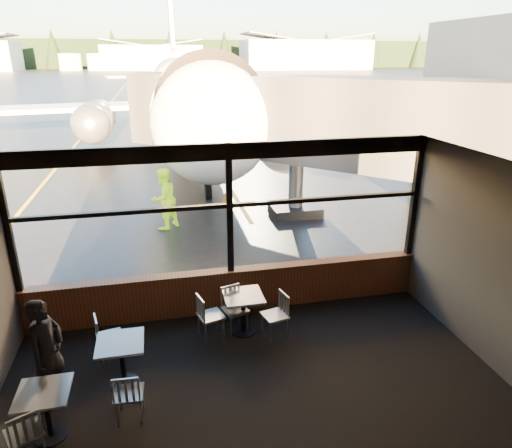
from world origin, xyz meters
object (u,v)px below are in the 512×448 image
object	(u,v)px
chair_near_w	(211,316)
chair_mid_s	(129,394)
airliner	(182,47)
cafe_table_left	(47,414)
ground_crew	(164,199)
chair_near_e	(275,316)
chair_near_n	(235,310)
passenger	(47,353)
jet_bridge	(313,138)
cafe_table_near	(243,314)
cone_nose	(227,195)
chair_mid_w	(110,337)
cafe_table_mid	(122,363)
chair_left_s	(24,434)

from	to	relation	value
chair_near_w	chair_mid_s	size ratio (longest dim) A/B	1.08
chair_near_w	airliner	bearing A→B (deg)	161.73
cafe_table_left	ground_crew	xyz separation A→B (m)	(1.84, 8.05, 0.56)
chair_near_e	chair_near_n	size ratio (longest dim) A/B	0.98
airliner	passenger	bearing A→B (deg)	-98.80
jet_bridge	passenger	bearing A→B (deg)	-131.43
cafe_table_near	cafe_table_left	xyz separation A→B (m)	(-3.12, -1.95, -0.02)
cafe_table_near	cone_nose	size ratio (longest dim) A/B	1.47
airliner	ground_crew	bearing A→B (deg)	-96.23
chair_near_e	chair_mid_w	world-z (taller)	chair_near_e
cafe_table_mid	chair_mid_s	bearing A→B (deg)	-80.50
chair_near_w	chair_left_s	xyz separation A→B (m)	(-2.69, -2.27, -0.02)
chair_near_n	ground_crew	world-z (taller)	ground_crew
chair_near_n	passenger	xyz separation A→B (m)	(-3.03, -1.29, 0.42)
cafe_table_near	passenger	bearing A→B (deg)	-158.85
cafe_table_left	chair_near_e	world-z (taller)	chair_near_e
cafe_table_left	cone_nose	xyz separation A→B (m)	(4.14, 10.29, -0.11)
chair_left_s	cone_nose	size ratio (longest dim) A/B	1.63
airliner	jet_bridge	world-z (taller)	airliner
chair_mid_s	chair_left_s	xyz separation A→B (m)	(-1.28, -0.49, 0.02)
cafe_table_left	chair_near_n	distance (m)	3.58
cafe_table_near	chair_near_w	world-z (taller)	chair_near_w
jet_bridge	passenger	world-z (taller)	jet_bridge
jet_bridge	chair_near_e	bearing A→B (deg)	-114.13
chair_mid_s	cone_nose	world-z (taller)	chair_mid_s
passenger	chair_left_s	bearing A→B (deg)	-161.10
airliner	chair_mid_s	bearing A→B (deg)	-95.74
cafe_table_left	chair_near_n	size ratio (longest dim) A/B	0.84
cafe_table_near	chair_mid_w	bearing A→B (deg)	-172.20
cafe_table_left	ground_crew	size ratio (longest dim) A/B	0.41
cafe_table_left	chair_mid_w	world-z (taller)	chair_mid_w
chair_near_w	cone_nose	world-z (taller)	chair_near_w
chair_near_n	ground_crew	distance (m)	6.17
airliner	chair_near_n	bearing A→B (deg)	-91.19
chair_mid_s	passenger	distance (m)	1.37
cafe_table_near	cafe_table_left	bearing A→B (deg)	-147.99
ground_crew	cone_nose	size ratio (longest dim) A/B	3.46
chair_left_s	ground_crew	distance (m)	8.68
airliner	jet_bridge	xyz separation A→B (m)	(2.98, -14.67, -2.94)
chair_mid_s	cafe_table_near	bearing A→B (deg)	45.61
airliner	jet_bridge	distance (m)	15.26
airliner	chair_mid_w	xyz separation A→B (m)	(-2.94, -21.35, -5.08)
cafe_table_near	chair_mid_s	xyz separation A→B (m)	(-2.04, -1.83, 0.03)
cone_nose	chair_mid_s	bearing A→B (deg)	-106.74
chair_left_s	cafe_table_near	bearing A→B (deg)	8.92
cafe_table_mid	cone_nose	size ratio (longest dim) A/B	1.48
chair_near_e	chair_near_w	size ratio (longest dim) A/B	0.97
chair_left_s	passenger	size ratio (longest dim) A/B	0.50
cone_nose	jet_bridge	bearing A→B (deg)	-38.82
airliner	chair_left_s	xyz separation A→B (m)	(-3.84, -23.34, -5.08)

